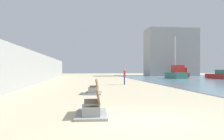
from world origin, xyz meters
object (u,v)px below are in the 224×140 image
at_px(bench_far, 94,90).
at_px(boat_distant, 221,75).
at_px(bench_near, 92,109).
at_px(boat_mid_bay, 176,73).
at_px(boat_far_left, 181,73).
at_px(person_walking, 124,75).

relative_size(bench_far, boat_distant, 0.28).
distance_m(bench_near, boat_mid_bay, 33.29).
bearing_deg(boat_mid_bay, boat_far_left, 60.67).
bearing_deg(boat_far_left, bench_far, -123.24).
height_order(boat_far_left, boat_distant, boat_far_left).
xyz_separation_m(bench_far, boat_far_left, (20.15, 30.76, 0.50)).
distance_m(bench_far, boat_far_left, 36.77).
relative_size(bench_near, boat_far_left, 0.32).
distance_m(person_walking, boat_distant, 22.29).
distance_m(bench_near, boat_distant, 35.86).
relative_size(bench_far, person_walking, 1.28).
bearing_deg(boat_distant, person_walking, -147.43).
bearing_deg(bench_far, boat_mid_bay, 55.33).
bearing_deg(person_walking, boat_mid_bay, 49.68).
height_order(bench_far, boat_far_left, boat_far_left).
distance_m(bench_near, boat_far_left, 43.20).
bearing_deg(boat_far_left, boat_mid_bay, -119.33).
height_order(person_walking, boat_far_left, boat_far_left).
bearing_deg(bench_far, person_walking, 66.46).
relative_size(bench_near, boat_mid_bay, 0.30).
bearing_deg(bench_far, boat_distant, 42.27).
relative_size(person_walking, boat_distant, 0.22).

